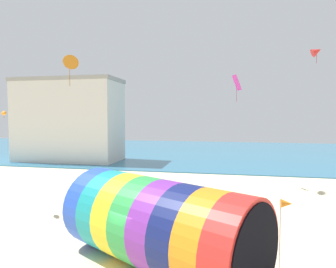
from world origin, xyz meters
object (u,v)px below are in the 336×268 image
(kite_magenta_diamond, at_px, (237,83))
(kite_red_delta, at_px, (317,51))
(bystander_near_water, at_px, (115,200))
(kite_orange_delta, at_px, (70,65))
(kite_orange_parafoil, at_px, (4,113))
(giant_inflatable_tube, at_px, (158,224))
(beach_flag, at_px, (286,207))

(kite_magenta_diamond, relative_size, kite_red_delta, 1.56)
(kite_magenta_diamond, distance_m, bystander_near_water, 14.82)
(kite_magenta_diamond, xyz_separation_m, kite_red_delta, (6.59, 0.51, 2.57))
(kite_orange_delta, bearing_deg, kite_magenta_diamond, 42.95)
(kite_orange_parafoil, relative_size, bystander_near_water, 0.56)
(kite_magenta_diamond, bearing_deg, giant_inflatable_tube, -101.96)
(kite_orange_delta, xyz_separation_m, bystander_near_water, (2.95, 0.02, -8.47))
(kite_orange_parafoil, height_order, kite_red_delta, kite_red_delta)
(giant_inflatable_tube, height_order, kite_orange_delta, kite_orange_delta)
(giant_inflatable_tube, distance_m, kite_red_delta, 21.47)
(kite_orange_delta, height_order, kite_magenta_diamond, kite_orange_delta)
(kite_orange_parafoil, distance_m, kite_red_delta, 24.57)
(giant_inflatable_tube, distance_m, bystander_near_water, 7.43)
(kite_red_delta, bearing_deg, bystander_near_water, -144.02)
(giant_inflatable_tube, bearing_deg, kite_orange_delta, 139.89)
(giant_inflatable_tube, relative_size, kite_red_delta, 5.96)
(kite_orange_delta, relative_size, beach_flag, 0.67)
(bystander_near_water, bearing_deg, kite_orange_parafoil, -173.56)
(kite_orange_delta, height_order, bystander_near_water, kite_orange_delta)
(kite_orange_parafoil, distance_m, bystander_near_water, 9.02)
(giant_inflatable_tube, xyz_separation_m, bystander_near_water, (-4.20, 6.05, -0.97))
(kite_red_delta, relative_size, bystander_near_water, 0.94)
(kite_magenta_diamond, xyz_separation_m, beach_flag, (1.59, -14.86, -6.52))
(giant_inflatable_tube, xyz_separation_m, kite_red_delta, (9.94, 16.32, 9.80))
(kite_orange_delta, distance_m, beach_flag, 14.77)
(bystander_near_water, xyz_separation_m, beach_flag, (9.15, -5.10, 1.68))
(kite_magenta_diamond, height_order, kite_orange_parafoil, kite_magenta_diamond)
(giant_inflatable_tube, height_order, beach_flag, giant_inflatable_tube)
(kite_red_delta, height_order, beach_flag, kite_red_delta)
(kite_orange_delta, height_order, kite_red_delta, kite_red_delta)
(kite_red_delta, xyz_separation_m, bystander_near_water, (-14.15, -10.27, -10.77))
(kite_orange_delta, xyz_separation_m, kite_magenta_diamond, (10.51, 9.78, -0.27))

